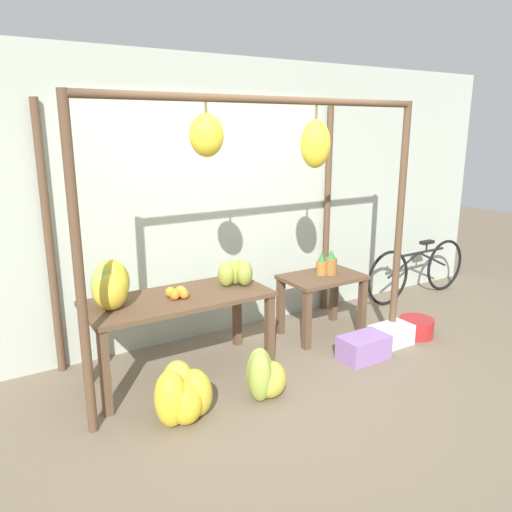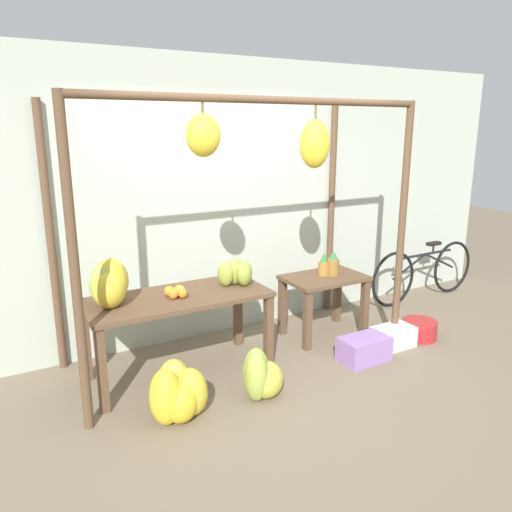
% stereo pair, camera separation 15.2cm
% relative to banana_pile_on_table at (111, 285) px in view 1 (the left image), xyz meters
% --- Properties ---
extents(ground_plane, '(20.00, 20.00, 0.00)m').
position_rel_banana_pile_on_table_xyz_m(ground_plane, '(1.18, -0.77, -0.91)').
color(ground_plane, '#756651').
extents(shop_wall_back, '(8.00, 0.08, 2.80)m').
position_rel_banana_pile_on_table_xyz_m(shop_wall_back, '(1.18, 0.69, 0.49)').
color(shop_wall_back, '#B7C1B2').
rests_on(shop_wall_back, ground_plane).
extents(stall_awning, '(3.10, 1.24, 2.36)m').
position_rel_banana_pile_on_table_xyz_m(stall_awning, '(1.19, -0.23, 0.75)').
color(stall_awning, brown).
rests_on(stall_awning, ground_plane).
extents(display_table_main, '(1.57, 0.69, 0.73)m').
position_rel_banana_pile_on_table_xyz_m(display_table_main, '(0.55, -0.05, -0.29)').
color(display_table_main, brown).
rests_on(display_table_main, ground_plane).
extents(display_table_side, '(0.83, 0.55, 0.64)m').
position_rel_banana_pile_on_table_xyz_m(display_table_side, '(2.18, 0.02, -0.41)').
color(display_table_side, brown).
rests_on(display_table_side, ground_plane).
extents(banana_pile_on_table, '(0.40, 0.47, 0.40)m').
position_rel_banana_pile_on_table_xyz_m(banana_pile_on_table, '(0.00, 0.00, 0.00)').
color(banana_pile_on_table, yellow).
rests_on(banana_pile_on_table, display_table_main).
extents(orange_pile, '(0.18, 0.21, 0.09)m').
position_rel_banana_pile_on_table_xyz_m(orange_pile, '(0.55, -0.06, -0.14)').
color(orange_pile, orange).
rests_on(orange_pile, display_table_main).
extents(pineapple_cluster, '(0.21, 0.16, 0.26)m').
position_rel_banana_pile_on_table_xyz_m(pineapple_cluster, '(2.24, 0.03, -0.16)').
color(pineapple_cluster, '#A3702D').
rests_on(pineapple_cluster, display_table_side).
extents(banana_pile_ground_left, '(0.49, 0.56, 0.44)m').
position_rel_banana_pile_on_table_xyz_m(banana_pile_ground_left, '(0.28, -0.69, -0.71)').
color(banana_pile_ground_left, gold).
rests_on(banana_pile_ground_left, ground_plane).
extents(banana_pile_ground_right, '(0.37, 0.33, 0.43)m').
position_rel_banana_pile_on_table_xyz_m(banana_pile_ground_right, '(0.96, -0.76, -0.72)').
color(banana_pile_ground_right, gold).
rests_on(banana_pile_ground_right, ground_plane).
extents(fruit_crate_white, '(0.46, 0.29, 0.23)m').
position_rel_banana_pile_on_table_xyz_m(fruit_crate_white, '(2.14, -0.66, -0.79)').
color(fruit_crate_white, '#9970B7').
rests_on(fruit_crate_white, ground_plane).
extents(blue_bucket, '(0.36, 0.36, 0.19)m').
position_rel_banana_pile_on_table_xyz_m(blue_bucket, '(2.99, -0.55, -0.81)').
color(blue_bucket, '#AD2323').
rests_on(blue_bucket, ground_plane).
extents(parked_bicycle, '(1.76, 0.08, 0.73)m').
position_rel_banana_pile_on_table_xyz_m(parked_bicycle, '(3.97, 0.30, -0.55)').
color(parked_bicycle, black).
rests_on(parked_bicycle, ground_plane).
extents(papaya_pile, '(0.36, 0.28, 0.24)m').
position_rel_banana_pile_on_table_xyz_m(papaya_pile, '(1.12, -0.04, -0.06)').
color(papaya_pile, '#93A33D').
rests_on(papaya_pile, display_table_main).
extents(fruit_crate_purple, '(0.41, 0.26, 0.21)m').
position_rel_banana_pile_on_table_xyz_m(fruit_crate_purple, '(2.60, -0.57, -0.81)').
color(fruit_crate_purple, silver).
rests_on(fruit_crate_purple, ground_plane).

